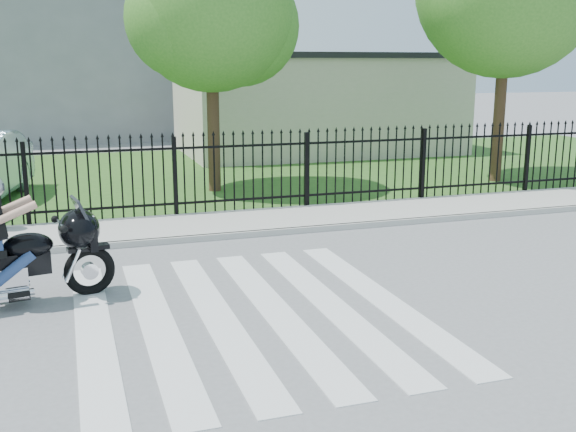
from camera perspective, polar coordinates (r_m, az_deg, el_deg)
name	(u,v)px	position (r m, az deg, el deg)	size (l,w,h in m)	color
ground	(247,314)	(9.21, -3.46, -8.29)	(120.00, 120.00, 0.00)	slate
crosswalk	(247,314)	(9.21, -3.46, -8.26)	(5.00, 5.50, 0.01)	silver
sidewalk	(184,227)	(13.88, -8.77, -0.92)	(40.00, 2.00, 0.12)	#ADAAA3
curb	(193,239)	(12.93, -8.02, -1.92)	(40.00, 0.12, 0.12)	#ADAAA3
grass_strip	(145,176)	(20.70, -12.03, 3.31)	(40.00, 12.00, 0.02)	#28541C
iron_fence	(175,178)	(14.68, -9.53, 3.16)	(26.00, 0.04, 1.80)	black
tree_mid	(211,8)	(17.76, -6.57, 17.06)	(4.20, 4.20, 6.78)	#382316
building_low	(317,106)	(26.04, 2.43, 9.32)	(10.00, 6.00, 3.50)	#B4AE96
building_low_roof	(317,56)	(25.99, 2.47, 13.39)	(10.20, 6.20, 0.20)	black
building_tall	(37,4)	(34.44, -20.45, 16.47)	(15.00, 10.00, 12.00)	gray
motorcycle_rider	(3,253)	(10.02, -22.97, -2.91)	(2.85, 1.25, 1.90)	black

